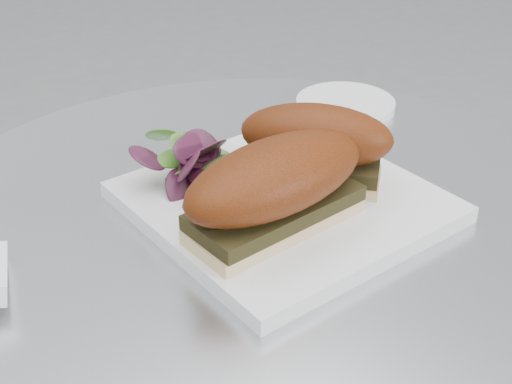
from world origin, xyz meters
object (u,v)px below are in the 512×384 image
Objects in this scene: sandwich_right at (316,144)px; saucer at (345,104)px; sandwich_left at (276,185)px; plate at (284,202)px.

sandwich_right is 1.25× the size of saucer.
sandwich_left is 0.09m from sandwich_right.
plate is at bearing -130.70° from sandwich_right.
saucer is (0.17, 0.14, -0.05)m from sandwich_right.
saucer is (0.21, 0.14, -0.00)m from plate.
sandwich_left is 0.31m from saucer.
sandwich_left is at bearing -145.15° from saucer.
sandwich_left is 1.24× the size of sandwich_right.
saucer is (0.25, 0.17, -0.05)m from sandwich_left.
sandwich_right is at bearing 0.26° from plate.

